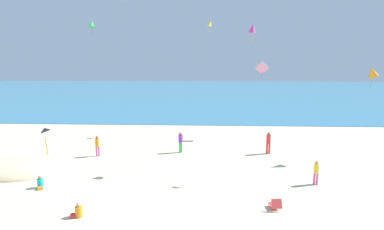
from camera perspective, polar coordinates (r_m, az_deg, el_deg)
ground_plane at (r=23.04m, az=0.44°, el=-7.53°), size 120.00×120.00×0.00m
ocean_water at (r=62.75m, az=1.75°, el=4.00°), size 120.00×60.00×0.05m
dune_mound at (r=23.33m, az=-29.26°, el=-8.69°), size 6.11×4.28×1.38m
beach_chair_far_left at (r=15.95m, az=14.92°, el=-15.42°), size 0.56×0.72×0.58m
person_0 at (r=24.09m, az=13.72°, el=-4.65°), size 0.46×0.46×1.66m
person_1 at (r=15.69m, az=-19.97°, el=-16.17°), size 0.58×0.37×0.69m
person_2 at (r=23.85m, az=-16.79°, el=-5.16°), size 0.41×0.41×1.52m
person_3 at (r=23.72m, az=-2.08°, el=-4.65°), size 0.44×0.44×1.62m
person_4 at (r=19.29m, az=21.64°, el=-9.42°), size 0.39×0.39×1.40m
person_6 at (r=19.58m, az=-25.80°, el=-11.14°), size 0.50×0.63×0.71m
kite_pink at (r=28.42m, az=12.60°, el=8.30°), size 1.16×0.32×1.42m
kite_magenta at (r=20.47m, az=10.95°, el=15.21°), size 0.69×0.68×1.13m
kite_black at (r=11.65m, az=-25.19°, el=-2.55°), size 0.37×0.44×1.00m
kite_green at (r=35.92m, az=-17.72°, el=15.47°), size 0.62×0.87×1.66m
kite_orange at (r=24.62m, az=29.94°, el=6.82°), size 1.05×0.96×1.56m
kite_yellow at (r=29.97m, az=3.30°, el=16.29°), size 0.61×0.48×1.12m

